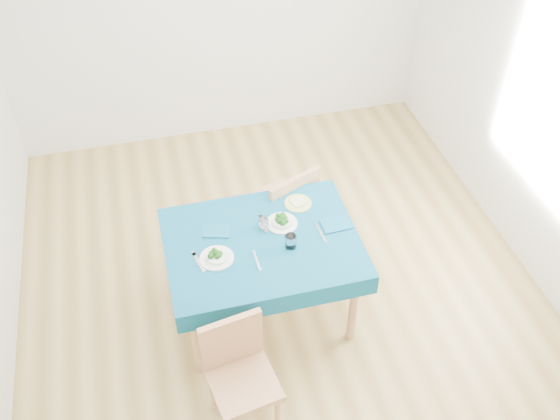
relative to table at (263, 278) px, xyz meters
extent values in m
cube|color=olive|center=(0.17, 0.18, -0.39)|extent=(4.00, 4.50, 0.02)
cube|color=silver|center=(0.17, 2.43, 0.97)|extent=(4.00, 0.02, 2.70)
cube|color=silver|center=(2.17, 0.18, 0.97)|extent=(0.02, 4.50, 2.70)
cube|color=navy|center=(0.00, 0.00, 0.00)|extent=(1.32, 1.01, 0.76)
cube|color=#AC7A51|center=(-0.32, -0.84, 0.12)|extent=(0.46, 0.50, 1.00)
cube|color=#AC7A51|center=(0.28, 0.68, 0.21)|extent=(0.64, 0.66, 1.17)
cube|color=silver|center=(-0.45, -0.08, 0.38)|extent=(0.07, 0.19, 0.00)
cube|color=silver|center=(-0.08, -0.17, 0.38)|extent=(0.02, 0.19, 0.00)
cube|color=silver|center=(0.05, 0.16, 0.38)|extent=(0.03, 0.18, 0.00)
cube|color=silver|center=(0.41, -0.02, 0.38)|extent=(0.03, 0.20, 0.00)
cube|color=#0D5070|center=(-0.29, 0.17, 0.38)|extent=(0.21, 0.18, 0.01)
cube|color=#0D5070|center=(0.54, 0.03, 0.39)|extent=(0.21, 0.15, 0.01)
cylinder|color=white|center=(0.04, 0.12, 0.42)|extent=(0.07, 0.07, 0.09)
cylinder|color=white|center=(0.18, -0.09, 0.43)|extent=(0.08, 0.08, 0.10)
cylinder|color=#B8C861|center=(0.34, 0.31, 0.38)|extent=(0.20, 0.20, 0.01)
cube|color=beige|center=(0.34, 0.31, 0.40)|extent=(0.12, 0.12, 0.01)
camera|label=1|loc=(-0.62, -2.91, 3.44)|focal=40.00mm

